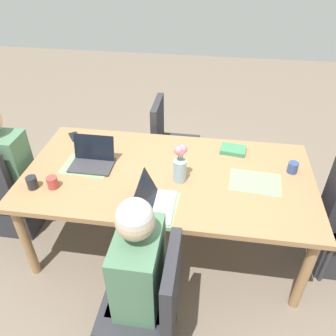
{
  "coord_description": "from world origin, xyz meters",
  "views": [
    {
      "loc": [
        -0.29,
        1.95,
        2.25
      ],
      "look_at": [
        0.0,
        0.0,
        0.79
      ],
      "focal_mm": 35.76,
      "sensor_mm": 36.0,
      "label": 1
    }
  ],
  "objects_px": {
    "person_head_right_left_near": "(9,179)",
    "laptop_far_left_mid": "(154,202)",
    "coffee_mug_near_left": "(293,167)",
    "coffee_mug_near_right": "(53,182)",
    "dining_table": "(168,180)",
    "laptop_head_right_left_near": "(93,160)",
    "chair_far_left_mid": "(151,300)",
    "book_red_cover": "(233,150)",
    "coffee_mug_centre_left": "(32,183)",
    "chair_near_right_near": "(169,140)",
    "flower_vase": "(180,165)",
    "person_far_left_mid": "(140,287)",
    "phone_black": "(74,137)"
  },
  "relations": [
    {
      "from": "chair_near_right_near",
      "to": "coffee_mug_near_right",
      "type": "height_order",
      "value": "chair_near_right_near"
    },
    {
      "from": "laptop_head_right_left_near",
      "to": "coffee_mug_near_left",
      "type": "bearing_deg",
      "value": -175.27
    },
    {
      "from": "coffee_mug_near_right",
      "to": "laptop_head_right_left_near",
      "type": "bearing_deg",
      "value": -121.64
    },
    {
      "from": "coffee_mug_near_left",
      "to": "coffee_mug_near_right",
      "type": "height_order",
      "value": "coffee_mug_near_right"
    },
    {
      "from": "chair_far_left_mid",
      "to": "coffee_mug_near_right",
      "type": "xyz_separation_m",
      "value": [
        0.81,
        -0.62,
        0.28
      ]
    },
    {
      "from": "coffee_mug_near_left",
      "to": "chair_near_right_near",
      "type": "bearing_deg",
      "value": -34.08
    },
    {
      "from": "dining_table",
      "to": "laptop_head_right_left_near",
      "type": "distance_m",
      "value": 0.6
    },
    {
      "from": "chair_near_right_near",
      "to": "coffee_mug_centre_left",
      "type": "xyz_separation_m",
      "value": [
        0.8,
        1.15,
        0.28
      ]
    },
    {
      "from": "chair_near_right_near",
      "to": "coffee_mug_near_left",
      "type": "bearing_deg",
      "value": 145.92
    },
    {
      "from": "flower_vase",
      "to": "coffee_mug_near_right",
      "type": "distance_m",
      "value": 0.9
    },
    {
      "from": "laptop_far_left_mid",
      "to": "coffee_mug_near_right",
      "type": "bearing_deg",
      "value": -7.66
    },
    {
      "from": "person_far_left_mid",
      "to": "coffee_mug_near_left",
      "type": "distance_m",
      "value": 1.39
    },
    {
      "from": "laptop_head_right_left_near",
      "to": "chair_far_left_mid",
      "type": "bearing_deg",
      "value": 123.98
    },
    {
      "from": "chair_far_left_mid",
      "to": "book_red_cover",
      "type": "bearing_deg",
      "value": -109.51
    },
    {
      "from": "coffee_mug_near_left",
      "to": "coffee_mug_centre_left",
      "type": "xyz_separation_m",
      "value": [
        1.83,
        0.45,
        0.0
      ]
    },
    {
      "from": "chair_far_left_mid",
      "to": "coffee_mug_near_right",
      "type": "bearing_deg",
      "value": -37.32
    },
    {
      "from": "chair_near_right_near",
      "to": "coffee_mug_near_right",
      "type": "xyz_separation_m",
      "value": [
        0.66,
        1.12,
        0.28
      ]
    },
    {
      "from": "dining_table",
      "to": "coffee_mug_near_left",
      "type": "distance_m",
      "value": 0.93
    },
    {
      "from": "laptop_head_right_left_near",
      "to": "coffee_mug_centre_left",
      "type": "relative_size",
      "value": 3.51
    },
    {
      "from": "chair_near_right_near",
      "to": "coffee_mug_near_left",
      "type": "relative_size",
      "value": 10.81
    },
    {
      "from": "person_far_left_mid",
      "to": "laptop_head_right_left_near",
      "type": "xyz_separation_m",
      "value": [
        0.55,
        -0.86,
        0.25
      ]
    },
    {
      "from": "person_head_right_left_near",
      "to": "laptop_far_left_mid",
      "type": "height_order",
      "value": "person_head_right_left_near"
    },
    {
      "from": "chair_near_right_near",
      "to": "flower_vase",
      "type": "xyz_separation_m",
      "value": [
        -0.21,
        0.91,
        0.37
      ]
    },
    {
      "from": "coffee_mug_near_left",
      "to": "coffee_mug_near_right",
      "type": "distance_m",
      "value": 1.74
    },
    {
      "from": "person_far_left_mid",
      "to": "chair_near_right_near",
      "type": "distance_m",
      "value": 1.68
    },
    {
      "from": "chair_far_left_mid",
      "to": "coffee_mug_centre_left",
      "type": "height_order",
      "value": "chair_far_left_mid"
    },
    {
      "from": "dining_table",
      "to": "chair_far_left_mid",
      "type": "xyz_separation_m",
      "value": [
        -0.03,
        0.89,
        -0.17
      ]
    },
    {
      "from": "coffee_mug_near_left",
      "to": "phone_black",
      "type": "bearing_deg",
      "value": -7.74
    },
    {
      "from": "dining_table",
      "to": "chair_far_left_mid",
      "type": "bearing_deg",
      "value": 92.24
    },
    {
      "from": "chair_far_left_mid",
      "to": "coffee_mug_centre_left",
      "type": "xyz_separation_m",
      "value": [
        0.95,
        -0.59,
        0.28
      ]
    },
    {
      "from": "chair_far_left_mid",
      "to": "chair_near_right_near",
      "type": "bearing_deg",
      "value": -85.16
    },
    {
      "from": "flower_vase",
      "to": "laptop_head_right_left_near",
      "type": "height_order",
      "value": "flower_vase"
    },
    {
      "from": "flower_vase",
      "to": "coffee_mug_near_right",
      "type": "relative_size",
      "value": 3.34
    },
    {
      "from": "laptop_head_right_left_near",
      "to": "coffee_mug_centre_left",
      "type": "bearing_deg",
      "value": 45.21
    },
    {
      "from": "person_head_right_left_near",
      "to": "book_red_cover",
      "type": "bearing_deg",
      "value": -168.77
    },
    {
      "from": "person_far_left_mid",
      "to": "book_red_cover",
      "type": "height_order",
      "value": "person_far_left_mid"
    },
    {
      "from": "person_head_right_left_near",
      "to": "flower_vase",
      "type": "xyz_separation_m",
      "value": [
        -1.43,
        0.07,
        0.35
      ]
    },
    {
      "from": "laptop_head_right_left_near",
      "to": "phone_black",
      "type": "bearing_deg",
      "value": -51.35
    },
    {
      "from": "chair_far_left_mid",
      "to": "laptop_far_left_mid",
      "type": "xyz_separation_m",
      "value": [
        0.07,
        -0.52,
        0.28
      ]
    },
    {
      "from": "dining_table",
      "to": "phone_black",
      "type": "relative_size",
      "value": 14.27
    },
    {
      "from": "chair_near_right_near",
      "to": "laptop_far_left_mid",
      "type": "distance_m",
      "value": 1.26
    },
    {
      "from": "chair_near_right_near",
      "to": "laptop_head_right_left_near",
      "type": "bearing_deg",
      "value": 59.89
    },
    {
      "from": "phone_black",
      "to": "person_far_left_mid",
      "type": "bearing_deg",
      "value": -1.37
    },
    {
      "from": "chair_far_left_mid",
      "to": "dining_table",
      "type": "bearing_deg",
      "value": -87.76
    },
    {
      "from": "laptop_far_left_mid",
      "to": "laptop_head_right_left_near",
      "type": "relative_size",
      "value": 1.0
    },
    {
      "from": "dining_table",
      "to": "coffee_mug_near_left",
      "type": "xyz_separation_m",
      "value": [
        -0.91,
        -0.15,
        0.11
      ]
    },
    {
      "from": "person_far_left_mid",
      "to": "phone_black",
      "type": "xyz_separation_m",
      "value": [
        0.84,
        -1.23,
        0.21
      ]
    },
    {
      "from": "person_head_right_left_near",
      "to": "laptop_far_left_mid",
      "type": "xyz_separation_m",
      "value": [
        -1.3,
        0.38,
        0.25
      ]
    },
    {
      "from": "chair_near_right_near",
      "to": "book_red_cover",
      "type": "height_order",
      "value": "chair_near_right_near"
    },
    {
      "from": "laptop_far_left_mid",
      "to": "coffee_mug_centre_left",
      "type": "height_order",
      "value": "laptop_far_left_mid"
    }
  ]
}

